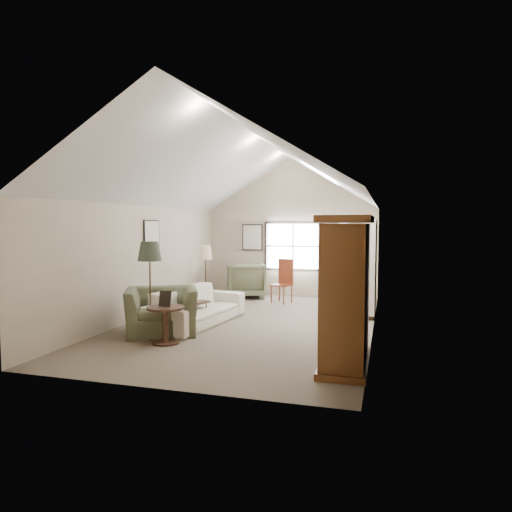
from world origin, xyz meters
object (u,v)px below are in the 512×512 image
(side_chair, at_px, (282,281))
(coffee_table, at_px, (187,311))
(sofa, at_px, (197,306))
(side_table, at_px, (166,325))
(armoire, at_px, (346,292))
(armchair_far, at_px, (246,280))
(armchair_near, at_px, (162,311))

(side_chair, bearing_deg, coffee_table, -96.88)
(side_chair, bearing_deg, sofa, -90.32)
(sofa, bearing_deg, side_table, -169.29)
(armoire, height_order, sofa, armoire)
(armoire, xyz_separation_m, armchair_far, (-3.30, 5.66, -0.61))
(side_table, bearing_deg, armchair_near, 122.28)
(armoire, distance_m, side_chair, 5.50)
(armchair_far, distance_m, side_table, 5.24)
(armoire, distance_m, sofa, 3.89)
(side_chair, bearing_deg, armchair_near, -90.44)
(armchair_far, bearing_deg, coffee_table, 64.18)
(coffee_table, bearing_deg, sofa, -32.07)
(armoire, xyz_separation_m, armchair_near, (-3.58, 1.12, -0.67))
(armoire, relative_size, coffee_table, 2.45)
(sofa, bearing_deg, armchair_far, 8.11)
(armchair_near, xyz_separation_m, side_table, (0.44, -0.70, -0.11))
(armoire, height_order, side_table, armoire)
(armchair_near, distance_m, coffee_table, 1.12)
(armoire, relative_size, side_table, 3.37)
(armchair_near, relative_size, side_chair, 1.14)
(armoire, distance_m, armchair_far, 6.58)
(sofa, distance_m, side_table, 1.60)
(armchair_far, height_order, coffee_table, armchair_far)
(armchair_far, distance_m, coffee_table, 3.46)
(armchair_near, bearing_deg, coffee_table, 61.44)
(armoire, height_order, coffee_table, armoire)
(armoire, bearing_deg, sofa, 148.03)
(sofa, distance_m, armchair_near, 0.96)
(armchair_far, relative_size, side_table, 1.65)
(armchair_far, bearing_deg, side_chair, 130.93)
(armchair_near, relative_size, side_table, 2.03)
(armoire, bearing_deg, armchair_far, 120.26)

